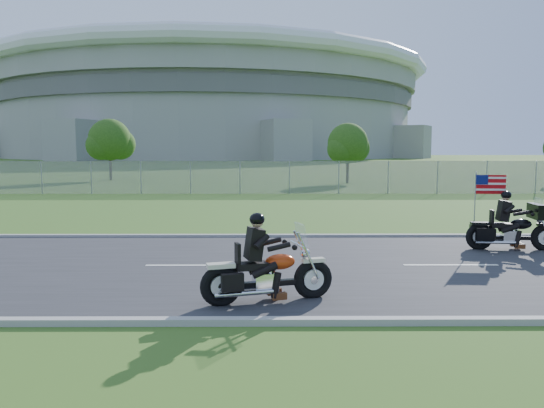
{
  "coord_description": "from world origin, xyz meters",
  "views": [
    {
      "loc": [
        -0.24,
        -12.08,
        2.74
      ],
      "look_at": [
        -0.17,
        0.0,
        1.47
      ],
      "focal_mm": 35.0,
      "sensor_mm": 36.0,
      "label": 1
    }
  ],
  "objects": [
    {
      "name": "motorcycle_lead",
      "position": [
        -0.29,
        -2.9,
        0.52
      ],
      "size": [
        2.39,
        1.04,
        1.64
      ],
      "rotation": [
        0.0,
        0.0,
        0.28
      ],
      "color": "black",
      "rests_on": "ground"
    },
    {
      "name": "curb_north",
      "position": [
        0.0,
        4.05,
        0.05
      ],
      "size": [
        120.0,
        0.18,
        0.12
      ],
      "primitive_type": "cube",
      "color": "#9E9B93",
      "rests_on": "ground"
    },
    {
      "name": "road",
      "position": [
        0.0,
        0.0,
        0.02
      ],
      "size": [
        120.0,
        8.0,
        0.04
      ],
      "primitive_type": "cube",
      "color": "#28282B",
      "rests_on": "ground"
    },
    {
      "name": "motorcycle_follow",
      "position": [
        6.27,
        1.9,
        0.56
      ],
      "size": [
        2.43,
        0.83,
        2.02
      ],
      "rotation": [
        0.0,
        0.0,
        -0.1
      ],
      "color": "black",
      "rests_on": "ground"
    },
    {
      "name": "stadium",
      "position": [
        -20.0,
        170.0,
        15.58
      ],
      "size": [
        140.4,
        140.4,
        29.2
      ],
      "color": "#A3A099",
      "rests_on": "ground"
    },
    {
      "name": "tree_fence_near",
      "position": [
        6.04,
        30.04,
        2.97
      ],
      "size": [
        3.52,
        3.28,
        4.75
      ],
      "color": "#382316",
      "rests_on": "ground"
    },
    {
      "name": "tree_fence_mid",
      "position": [
        -13.95,
        34.04,
        3.3
      ],
      "size": [
        3.96,
        3.69,
        5.3
      ],
      "color": "#382316",
      "rests_on": "ground"
    },
    {
      "name": "fence",
      "position": [
        -5.0,
        20.0,
        1.0
      ],
      "size": [
        60.0,
        0.03,
        2.0
      ],
      "primitive_type": "cube",
      "color": "gray",
      "rests_on": "ground"
    },
    {
      "name": "curb_south",
      "position": [
        0.0,
        -4.05,
        0.05
      ],
      "size": [
        120.0,
        0.18,
        0.12
      ],
      "primitive_type": "cube",
      "color": "#9E9B93",
      "rests_on": "ground"
    },
    {
      "name": "ground",
      "position": [
        0.0,
        0.0,
        0.0
      ],
      "size": [
        420.0,
        420.0,
        0.0
      ],
      "primitive_type": "plane",
      "color": "#1F4B17",
      "rests_on": "ground"
    }
  ]
}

